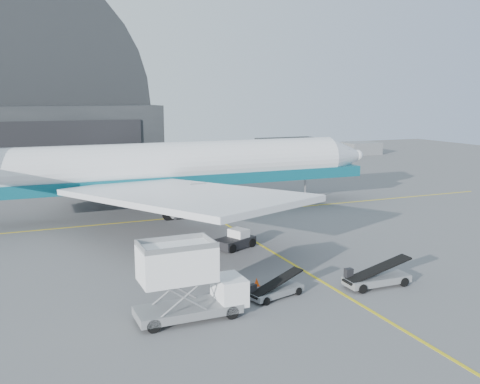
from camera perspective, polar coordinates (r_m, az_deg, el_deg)
name	(u,v)px	position (r m, az deg, el deg)	size (l,w,h in m)	color
ground	(293,264)	(44.21, 5.64, -7.66)	(200.00, 200.00, 0.00)	#565659
taxi_lines	(234,229)	(55.23, -0.64, -3.97)	(80.00, 42.12, 0.02)	gold
hangar	(2,120)	(101.96, -24.02, 7.07)	(50.00, 28.30, 28.00)	black
distant_bldg_a	(289,156)	(124.25, 5.26, 3.89)	(14.00, 8.00, 4.00)	black
distant_bldg_b	(361,154)	(129.81, 12.75, 3.95)	(8.00, 6.00, 2.80)	gray
airliner	(165,168)	(62.27, -8.01, 2.57)	(54.69, 53.03, 19.19)	white
catering_truck	(187,282)	(33.12, -5.72, -9.51)	(6.85, 2.72, 4.69)	gray
pushback_tug	(235,241)	(48.48, -0.50, -5.22)	(4.17, 3.35, 1.69)	black
belt_loader_a	(275,290)	(37.01, 3.79, -10.41)	(4.40, 2.43, 1.65)	gray
belt_loader_b	(376,278)	(40.12, 14.31, -8.89)	(5.25, 1.87, 2.00)	gray
traffic_cone	(257,282)	(39.13, 1.79, -9.58)	(0.41, 0.41, 0.60)	#E24107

